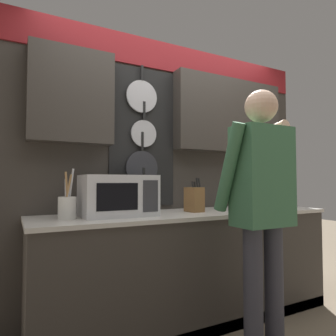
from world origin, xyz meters
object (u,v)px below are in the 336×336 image
(microwave, at_px, (118,196))
(knife_block, at_px, (194,199))
(person, at_px, (261,197))
(utensil_crock, at_px, (67,206))

(microwave, bearing_deg, knife_block, 0.08)
(microwave, relative_size, person, 0.31)
(person, bearing_deg, microwave, 136.28)
(utensil_crock, bearing_deg, person, -32.68)
(microwave, xyz_separation_m, person, (0.74, -0.70, 0.01))
(knife_block, height_order, person, person)
(microwave, height_order, person, person)
(knife_block, distance_m, utensil_crock, 1.03)
(knife_block, xyz_separation_m, person, (0.07, -0.70, 0.05))
(utensil_crock, relative_size, person, 0.20)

